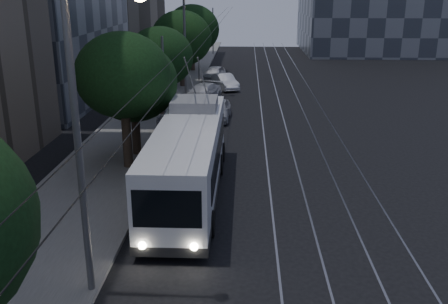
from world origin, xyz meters
TOP-DOWN VIEW (x-y plane):
  - ground at (0.00, 0.00)m, footprint 120.00×120.00m
  - sidewalk at (-7.50, 20.00)m, footprint 5.00×90.00m
  - tram_rails at (2.50, 20.00)m, footprint 4.52×90.00m
  - overhead_wires at (-4.97, 20.00)m, footprint 2.23×90.00m
  - trolleybus at (-3.19, 3.12)m, footprint 2.64×12.00m
  - pickup_silver at (-4.30, 10.63)m, footprint 4.21×6.15m
  - car_white_a at (-2.70, 15.85)m, footprint 1.75×4.02m
  - car_white_b at (-4.22, 21.38)m, footprint 3.30×4.95m
  - car_white_c at (-2.70, 26.48)m, footprint 2.75×4.17m
  - car_white_d at (-3.87, 30.32)m, footprint 2.24×4.31m
  - tree_1 at (-6.50, 6.00)m, footprint 4.42×4.42m
  - tree_2 at (-6.50, 8.00)m, footprint 4.47×4.47m
  - tree_3 at (-6.50, 16.00)m, footprint 4.40×4.40m
  - tree_4 at (-6.50, 27.12)m, footprint 5.28×5.28m
  - tree_5 at (-6.50, 35.98)m, footprint 5.59×5.59m
  - streetlamp_near at (-4.80, -4.37)m, footprint 2.16×0.44m
  - streetlamp_far at (-5.40, 23.81)m, footprint 2.20×0.44m

SIDE VIEW (x-z plane):
  - ground at x=0.00m, z-range 0.00..0.00m
  - tram_rails at x=2.50m, z-range 0.00..0.02m
  - sidewalk at x=-7.50m, z-range 0.00..0.15m
  - car_white_c at x=-2.70m, z-range 0.00..1.30m
  - car_white_b at x=-4.22m, z-range 0.00..1.33m
  - car_white_a at x=-2.70m, z-range 0.00..1.35m
  - car_white_d at x=-3.87m, z-range 0.00..1.40m
  - pickup_silver at x=-4.30m, z-range 0.00..1.56m
  - trolleybus at x=-3.19m, z-range -1.17..4.46m
  - overhead_wires at x=-4.97m, z-range 0.47..6.47m
  - tree_2 at x=-6.50m, z-range 0.94..6.88m
  - tree_3 at x=-6.50m, z-range 1.05..7.15m
  - tree_4 at x=-6.50m, z-range 0.95..7.61m
  - tree_5 at x=-6.50m, z-range 0.92..7.79m
  - tree_1 at x=-6.50m, z-range 1.28..7.87m
  - streetlamp_near at x=-4.80m, z-range 0.97..9.71m
  - streetlamp_far at x=-5.40m, z-range 0.97..9.91m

